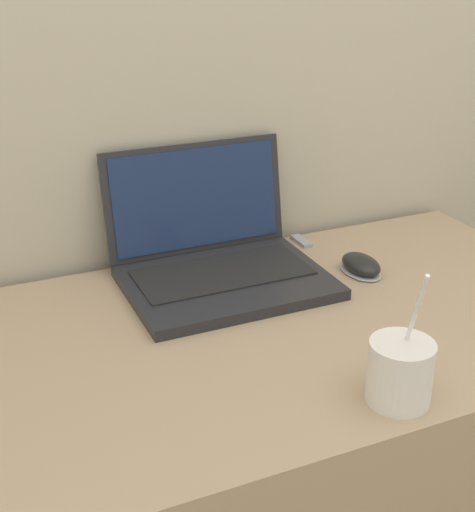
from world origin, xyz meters
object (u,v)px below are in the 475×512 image
drink_cup (398,371)px  usb_stick (301,241)px  laptop (216,254)px  computer_mouse (361,265)px

drink_cup → usb_stick: 0.55m
laptop → computer_mouse: laptop is taller
computer_mouse → usb_stick: bearing=101.4°
laptop → computer_mouse: 0.27m
drink_cup → computer_mouse: drink_cup is taller
drink_cup → usb_stick: size_ratio=3.41×
computer_mouse → usb_stick: (-0.03, 0.17, -0.01)m
usb_stick → drink_cup: bearing=-105.3°
drink_cup → computer_mouse: bearing=63.7°
drink_cup → computer_mouse: 0.40m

